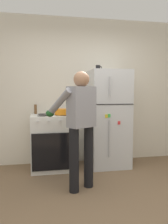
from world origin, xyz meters
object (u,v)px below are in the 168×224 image
at_px(red_pot, 63,112).
at_px(pepper_mill, 35,109).
at_px(person_cook, 79,119).
at_px(refrigerator, 108,118).
at_px(stove_range, 54,142).
at_px(coffee_mug, 98,68).

xyz_separation_m(red_pot, pepper_mill, (-0.46, 0.25, 0.03)).
relative_size(person_cook, red_pot, 4.22).
bearing_deg(red_pot, person_cook, -80.79).
relative_size(refrigerator, red_pot, 4.50).
bearing_deg(person_cook, refrigerator, 53.13).
distance_m(stove_range, coffee_mug, 1.52).
distance_m(coffee_mug, pepper_mill, 1.33).
bearing_deg(stove_range, coffee_mug, 4.30).
relative_size(person_cook, coffee_mug, 14.28).
bearing_deg(person_cook, red_pot, 99.21).
xyz_separation_m(person_cook, red_pot, (-0.14, 0.86, 0.03)).
height_order(refrigerator, red_pot, refrigerator).
height_order(person_cook, coffee_mug, coffee_mug).
height_order(refrigerator, pepper_mill, refrigerator).
bearing_deg(refrigerator, coffee_mug, 164.17).
bearing_deg(red_pot, pepper_mill, 151.48).
bearing_deg(coffee_mug, pepper_mill, 172.26).
height_order(stove_range, coffee_mug, coffee_mug).
relative_size(refrigerator, person_cook, 1.07).
bearing_deg(stove_range, refrigerator, 0.59).
relative_size(person_cook, pepper_mill, 9.67).
relative_size(refrigerator, stove_range, 1.81).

